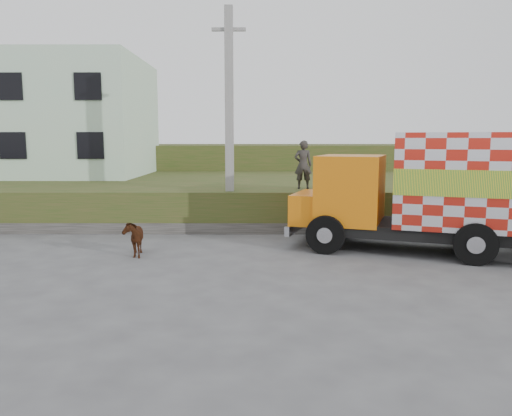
{
  "coord_description": "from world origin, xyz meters",
  "views": [
    {
      "loc": [
        0.02,
        -13.57,
        3.38
      ],
      "look_at": [
        -0.03,
        1.48,
        1.3
      ],
      "focal_mm": 35.0,
      "sensor_mm": 36.0,
      "label": 1
    }
  ],
  "objects_px": {
    "cargo_truck": "(443,192)",
    "utility_pole": "(229,120)",
    "pedestrian": "(303,165)",
    "cow": "(133,237)"
  },
  "relations": [
    {
      "from": "cow",
      "to": "pedestrian",
      "type": "relative_size",
      "value": 0.7
    },
    {
      "from": "cow",
      "to": "pedestrian",
      "type": "distance_m",
      "value": 7.37
    },
    {
      "from": "cargo_truck",
      "to": "pedestrian",
      "type": "relative_size",
      "value": 4.56
    },
    {
      "from": "cargo_truck",
      "to": "cow",
      "type": "height_order",
      "value": "cargo_truck"
    },
    {
      "from": "pedestrian",
      "to": "cargo_truck",
      "type": "bearing_deg",
      "value": 131.82
    },
    {
      "from": "cargo_truck",
      "to": "pedestrian",
      "type": "distance_m",
      "value": 5.75
    },
    {
      "from": "cargo_truck",
      "to": "utility_pole",
      "type": "bearing_deg",
      "value": 170.62
    },
    {
      "from": "cow",
      "to": "pedestrian",
      "type": "bearing_deg",
      "value": 28.2
    },
    {
      "from": "utility_pole",
      "to": "cargo_truck",
      "type": "relative_size",
      "value": 0.96
    },
    {
      "from": "utility_pole",
      "to": "pedestrian",
      "type": "relative_size",
      "value": 4.35
    }
  ]
}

